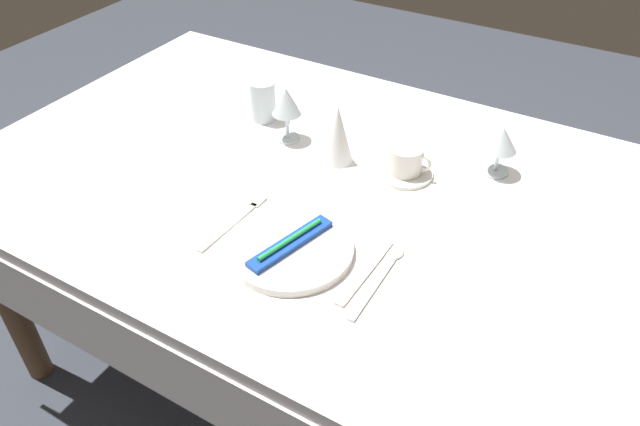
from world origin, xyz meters
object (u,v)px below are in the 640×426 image
wine_glass_centre (501,141)px  drink_tumbler (263,103)px  dinner_plate (291,249)px  wine_glass_left (286,103)px  dinner_knife (365,274)px  coffee_cup_left (406,159)px  spoon_soup (383,273)px  fork_outer (236,220)px  napkin_folded (338,134)px  toothbrush_package (290,243)px

wine_glass_centre → drink_tumbler: 0.64m
dinner_plate → wine_glass_left: bearing=123.4°
dinner_knife → coffee_cup_left: 0.37m
dinner_plate → drink_tumbler: size_ratio=2.33×
spoon_soup → wine_glass_left: bearing=142.8°
spoon_soup → coffee_cup_left: size_ratio=2.08×
fork_outer → wine_glass_left: 0.37m
wine_glass_centre → napkin_folded: napkin_folded is taller
fork_outer → drink_tumbler: drink_tumbler is taller
spoon_soup → wine_glass_left: 0.56m
wine_glass_centre → drink_tumbler: bearing=-173.7°
fork_outer → wine_glass_centre: wine_glass_centre is taller
fork_outer → dinner_knife: bearing=-1.0°
fork_outer → wine_glass_centre: size_ratio=1.77×
dinner_plate → spoon_soup: 0.20m
coffee_cup_left → napkin_folded: 0.17m
fork_outer → drink_tumbler: 0.45m
spoon_soup → napkin_folded: (-0.27, 0.31, 0.07)m
fork_outer → dinner_plate: bearing=-8.7°
dinner_knife → drink_tumbler: (-0.52, 0.41, 0.05)m
drink_tumbler → dinner_knife: bearing=-38.1°
coffee_cup_left → wine_glass_left: 0.34m
coffee_cup_left → wine_glass_left: bearing=-178.9°
toothbrush_package → coffee_cup_left: coffee_cup_left is taller
spoon_soup → coffee_cup_left: (-0.10, 0.34, 0.04)m
coffee_cup_left → wine_glass_left: wine_glass_left is taller
toothbrush_package → dinner_knife: bearing=6.5°
dinner_knife → dinner_plate: bearing=-173.5°
drink_tumbler → dinner_plate: bearing=-50.0°
fork_outer → coffee_cup_left: coffee_cup_left is taller
coffee_cup_left → wine_glass_centre: (0.19, 0.12, 0.04)m
dinner_plate → drink_tumbler: drink_tumbler is taller
coffee_cup_left → napkin_folded: bearing=-170.0°
coffee_cup_left → drink_tumbler: size_ratio=0.98×
coffee_cup_left → dinner_knife: bearing=-78.4°
toothbrush_package → wine_glass_left: bearing=123.4°
coffee_cup_left → fork_outer: bearing=-125.0°
dinner_plate → toothbrush_package: (-0.00, 0.00, 0.02)m
dinner_plate → dinner_knife: 0.16m
dinner_knife → drink_tumbler: 0.66m
drink_tumbler → napkin_folded: bearing=-16.0°
napkin_folded → wine_glass_centre: bearing=22.6°
spoon_soup → wine_glass_left: (-0.44, 0.33, 0.10)m
dinner_plate → wine_glass_centre: size_ratio=2.09×
dinner_plate → fork_outer: dinner_plate is taller
coffee_cup_left → dinner_plate: bearing=-103.3°
fork_outer → drink_tumbler: size_ratio=1.98×
dinner_plate → wine_glass_centre: bearing=60.9°
spoon_soup → dinner_knife: bearing=-148.1°
wine_glass_left → coffee_cup_left: bearing=1.1°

